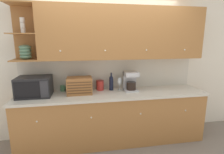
% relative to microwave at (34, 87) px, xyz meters
% --- Properties ---
extents(ground_plane, '(24.00, 24.00, 0.00)m').
position_rel_microwave_xyz_m(ground_plane, '(1.28, 0.28, -1.06)').
color(ground_plane, slate).
extents(wall_back, '(5.60, 0.06, 2.60)m').
position_rel_microwave_xyz_m(wall_back, '(1.28, 0.31, 0.24)').
color(wall_back, silver).
rests_on(wall_back, ground_plane).
extents(counter_unit, '(3.22, 0.67, 0.90)m').
position_rel_microwave_xyz_m(counter_unit, '(1.28, -0.04, -0.61)').
color(counter_unit, '#A36B38').
rests_on(counter_unit, ground_plane).
extents(backsplash_panel, '(3.20, 0.01, 0.57)m').
position_rel_microwave_xyz_m(backsplash_panel, '(1.28, 0.27, 0.13)').
color(backsplash_panel, beige).
rests_on(backsplash_panel, counter_unit).
extents(upper_cabinets, '(3.20, 0.39, 0.87)m').
position_rel_microwave_xyz_m(upper_cabinets, '(1.45, 0.09, 0.84)').
color(upper_cabinets, '#A36B38').
rests_on(upper_cabinets, backsplash_panel).
extents(microwave, '(0.52, 0.40, 0.32)m').
position_rel_microwave_xyz_m(microwave, '(0.00, 0.00, 0.00)').
color(microwave, black).
rests_on(microwave, counter_unit).
extents(mug, '(0.09, 0.08, 0.10)m').
position_rel_microwave_xyz_m(mug, '(0.42, 0.21, -0.11)').
color(mug, '#4C845B').
rests_on(mug, counter_unit).
extents(bread_box, '(0.42, 0.29, 0.28)m').
position_rel_microwave_xyz_m(bread_box, '(0.72, 0.01, -0.02)').
color(bread_box, '#996033').
rests_on(bread_box, counter_unit).
extents(storage_canister, '(0.14, 0.14, 0.18)m').
position_rel_microwave_xyz_m(storage_canister, '(1.08, 0.16, -0.07)').
color(storage_canister, '#B22D28').
rests_on(storage_canister, counter_unit).
extents(wine_bottle, '(0.07, 0.07, 0.32)m').
position_rel_microwave_xyz_m(wine_bottle, '(1.28, 0.13, -0.02)').
color(wine_bottle, black).
rests_on(wine_bottle, counter_unit).
extents(wine_glass, '(0.08, 0.08, 0.23)m').
position_rel_microwave_xyz_m(wine_glass, '(1.43, 0.10, -0.00)').
color(wine_glass, silver).
rests_on(wine_glass, counter_unit).
extents(coffee_maker, '(0.24, 0.22, 0.34)m').
position_rel_microwave_xyz_m(coffee_maker, '(1.62, 0.03, 0.01)').
color(coffee_maker, '#B7B7BC').
rests_on(coffee_maker, counter_unit).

